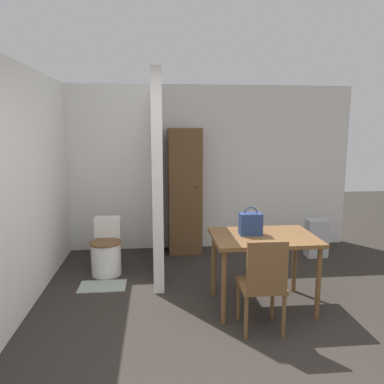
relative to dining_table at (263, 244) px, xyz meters
The scene contains 11 objects.
ground_plane 1.42m from the dining_table, 113.13° to the right, with size 16.00×16.00×0.00m, color #2D2823.
wall_back 2.25m from the dining_table, 102.93° to the left, with size 4.85×0.12×2.50m.
wall_left 2.58m from the dining_table, 169.43° to the left, with size 0.12×4.21×2.50m.
partition_wall 1.74m from the dining_table, 131.07° to the left, with size 0.12×1.66×2.50m.
dining_table is the anchor object (origin of this frame).
wooden_chair 0.56m from the dining_table, 105.99° to the right, with size 0.41×0.41×0.90m.
toilet 2.10m from the dining_table, 147.76° to the left, with size 0.40×0.55×0.69m.
handbag 0.25m from the dining_table, 161.91° to the left, with size 0.23×0.14×0.29m.
wooden_cabinet 1.99m from the dining_table, 109.72° to the left, with size 0.49×0.40×1.86m.
bath_mat 1.98m from the dining_table, 159.44° to the left, with size 0.55×0.34×0.01m.
space_heater 1.94m from the dining_table, 49.69° to the left, with size 0.30×0.20×0.55m.
Camera 1 is at (-0.61, -2.47, 1.85)m, focal length 35.00 mm.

